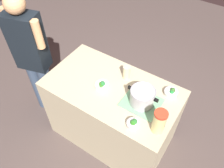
{
  "coord_description": "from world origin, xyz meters",
  "views": [
    {
      "loc": [
        -0.8,
        1.21,
        2.56
      ],
      "look_at": [
        0.0,
        0.0,
        0.95
      ],
      "focal_mm": 36.09,
      "sensor_mm": 36.0,
      "label": 1
    }
  ],
  "objects_px": {
    "lemonade_pitcher": "(159,122)",
    "broccoli_bowl_front": "(133,124)",
    "broccoli_bowl_center": "(171,93)",
    "cooking_pot": "(142,96)",
    "person_cook": "(33,58)",
    "broccoli_bowl_back": "(102,85)",
    "mason_jar": "(127,72)"
  },
  "relations": [
    {
      "from": "mason_jar",
      "to": "person_cook",
      "type": "height_order",
      "value": "person_cook"
    },
    {
      "from": "broccoli_bowl_center",
      "to": "mason_jar",
      "type": "bearing_deg",
      "value": 4.75
    },
    {
      "from": "lemonade_pitcher",
      "to": "broccoli_bowl_front",
      "type": "distance_m",
      "value": 0.22
    },
    {
      "from": "cooking_pot",
      "to": "person_cook",
      "type": "relative_size",
      "value": 0.18
    },
    {
      "from": "lemonade_pitcher",
      "to": "broccoli_bowl_center",
      "type": "relative_size",
      "value": 1.85
    },
    {
      "from": "mason_jar",
      "to": "cooking_pot",
      "type": "bearing_deg",
      "value": 144.73
    },
    {
      "from": "cooking_pot",
      "to": "broccoli_bowl_back",
      "type": "relative_size",
      "value": 2.15
    },
    {
      "from": "lemonade_pitcher",
      "to": "broccoli_bowl_center",
      "type": "xyz_separation_m",
      "value": [
        0.06,
        -0.42,
        -0.09
      ]
    },
    {
      "from": "person_cook",
      "to": "lemonade_pitcher",
      "type": "bearing_deg",
      "value": 177.76
    },
    {
      "from": "person_cook",
      "to": "broccoli_bowl_center",
      "type": "bearing_deg",
      "value": -166.4
    },
    {
      "from": "broccoli_bowl_center",
      "to": "broccoli_bowl_back",
      "type": "relative_size",
      "value": 0.92
    },
    {
      "from": "broccoli_bowl_front",
      "to": "broccoli_bowl_back",
      "type": "xyz_separation_m",
      "value": [
        0.47,
        -0.22,
        -0.01
      ]
    },
    {
      "from": "broccoli_bowl_front",
      "to": "lemonade_pitcher",
      "type": "bearing_deg",
      "value": -156.43
    },
    {
      "from": "cooking_pot",
      "to": "broccoli_bowl_front",
      "type": "height_order",
      "value": "cooking_pot"
    },
    {
      "from": "broccoli_bowl_back",
      "to": "person_cook",
      "type": "distance_m",
      "value": 0.88
    },
    {
      "from": "broccoli_bowl_center",
      "to": "broccoli_bowl_front",
      "type": "bearing_deg",
      "value": 75.31
    },
    {
      "from": "broccoli_bowl_center",
      "to": "broccoli_bowl_back",
      "type": "height_order",
      "value": "broccoli_bowl_center"
    },
    {
      "from": "lemonade_pitcher",
      "to": "broccoli_bowl_center",
      "type": "distance_m",
      "value": 0.43
    },
    {
      "from": "broccoli_bowl_front",
      "to": "broccoli_bowl_back",
      "type": "bearing_deg",
      "value": -24.64
    },
    {
      "from": "broccoli_bowl_front",
      "to": "person_cook",
      "type": "distance_m",
      "value": 1.35
    },
    {
      "from": "mason_jar",
      "to": "person_cook",
      "type": "distance_m",
      "value": 1.06
    },
    {
      "from": "broccoli_bowl_front",
      "to": "broccoli_bowl_back",
      "type": "relative_size",
      "value": 0.76
    },
    {
      "from": "person_cook",
      "to": "broccoli_bowl_back",
      "type": "bearing_deg",
      "value": -175.19
    },
    {
      "from": "lemonade_pitcher",
      "to": "broccoli_bowl_back",
      "type": "bearing_deg",
      "value": -11.49
    },
    {
      "from": "broccoli_bowl_center",
      "to": "lemonade_pitcher",
      "type": "bearing_deg",
      "value": 97.75
    },
    {
      "from": "broccoli_bowl_front",
      "to": "person_cook",
      "type": "bearing_deg",
      "value": -6.01
    },
    {
      "from": "lemonade_pitcher",
      "to": "broccoli_bowl_center",
      "type": "bearing_deg",
      "value": -82.25
    },
    {
      "from": "broccoli_bowl_center",
      "to": "person_cook",
      "type": "relative_size",
      "value": 0.08
    },
    {
      "from": "cooking_pot",
      "to": "broccoli_bowl_center",
      "type": "xyz_separation_m",
      "value": [
        -0.19,
        -0.24,
        -0.06
      ]
    },
    {
      "from": "cooking_pot",
      "to": "broccoli_bowl_center",
      "type": "relative_size",
      "value": 2.33
    },
    {
      "from": "lemonade_pitcher",
      "to": "broccoli_bowl_back",
      "type": "height_order",
      "value": "lemonade_pitcher"
    },
    {
      "from": "cooking_pot",
      "to": "broccoli_bowl_back",
      "type": "height_order",
      "value": "cooking_pot"
    }
  ]
}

